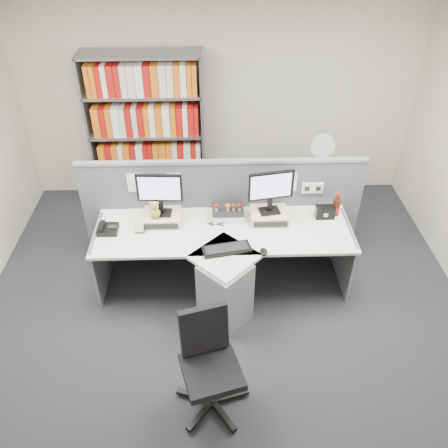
{
  "coord_description": "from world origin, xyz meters",
  "views": [
    {
      "loc": [
        -0.11,
        -2.86,
        3.56
      ],
      "look_at": [
        0.0,
        0.65,
        0.92
      ],
      "focal_mm": 36.96,
      "sensor_mm": 36.0,
      "label": 1
    }
  ],
  "objects_px": {
    "filing_cabinet": "(315,194)",
    "office_chair": "(209,360)",
    "speaker": "(325,212)",
    "cola_bottle": "(336,207)",
    "desk_phone": "(107,229)",
    "desk": "(224,264)",
    "keyboard": "(227,249)",
    "desk_calendar": "(139,228)",
    "monitor_left": "(160,191)",
    "monitor_right": "(271,189)",
    "desk_fan": "(322,148)",
    "mouse": "(264,252)",
    "desktop_pc": "(228,213)",
    "shelving_unit": "(148,136)"
  },
  "relations": [
    {
      "from": "cola_bottle",
      "to": "shelving_unit",
      "type": "relative_size",
      "value": 0.13
    },
    {
      "from": "keyboard",
      "to": "desk_fan",
      "type": "distance_m",
      "value": 1.92
    },
    {
      "from": "office_chair",
      "to": "monitor_right",
      "type": "bearing_deg",
      "value": 67.95
    },
    {
      "from": "keyboard",
      "to": "speaker",
      "type": "height_order",
      "value": "speaker"
    },
    {
      "from": "shelving_unit",
      "to": "mouse",
      "type": "bearing_deg",
      "value": -57.67
    },
    {
      "from": "monitor_right",
      "to": "mouse",
      "type": "bearing_deg",
      "value": -101.35
    },
    {
      "from": "monitor_right",
      "to": "mouse",
      "type": "distance_m",
      "value": 0.65
    },
    {
      "from": "cola_bottle",
      "to": "office_chair",
      "type": "relative_size",
      "value": 0.28
    },
    {
      "from": "desk",
      "to": "speaker",
      "type": "distance_m",
      "value": 1.18
    },
    {
      "from": "filing_cabinet",
      "to": "cola_bottle",
      "type": "bearing_deg",
      "value": -91.12
    },
    {
      "from": "monitor_left",
      "to": "desk_fan",
      "type": "bearing_deg",
      "value": 29.11
    },
    {
      "from": "desk_phone",
      "to": "cola_bottle",
      "type": "height_order",
      "value": "cola_bottle"
    },
    {
      "from": "desk_calendar",
      "to": "desk_phone",
      "type": "bearing_deg",
      "value": 177.58
    },
    {
      "from": "cola_bottle",
      "to": "desk_fan",
      "type": "bearing_deg",
      "value": 88.88
    },
    {
      "from": "desktop_pc",
      "to": "desk",
      "type": "bearing_deg",
      "value": -96.59
    },
    {
      "from": "keyboard",
      "to": "shelving_unit",
      "type": "distance_m",
      "value": 2.17
    },
    {
      "from": "shelving_unit",
      "to": "desk_calendar",
      "type": "bearing_deg",
      "value": -87.89
    },
    {
      "from": "monitor_left",
      "to": "monitor_right",
      "type": "bearing_deg",
      "value": 0.0
    },
    {
      "from": "monitor_left",
      "to": "desk_phone",
      "type": "xyz_separation_m",
      "value": [
        -0.54,
        -0.15,
        -0.34
      ]
    },
    {
      "from": "monitor_right",
      "to": "mouse",
      "type": "xyz_separation_m",
      "value": [
        -0.11,
        -0.54,
        -0.36
      ]
    },
    {
      "from": "monitor_left",
      "to": "desk_fan",
      "type": "distance_m",
      "value": 2.09
    },
    {
      "from": "desk",
      "to": "keyboard",
      "type": "bearing_deg",
      "value": -77.79
    },
    {
      "from": "desk_phone",
      "to": "monitor_right",
      "type": "bearing_deg",
      "value": 5.32
    },
    {
      "from": "mouse",
      "to": "speaker",
      "type": "bearing_deg",
      "value": 39.17
    },
    {
      "from": "speaker",
      "to": "desk_fan",
      "type": "bearing_deg",
      "value": 81.92
    },
    {
      "from": "filing_cabinet",
      "to": "office_chair",
      "type": "bearing_deg",
      "value": -117.75
    },
    {
      "from": "monitor_left",
      "to": "desk_phone",
      "type": "distance_m",
      "value": 0.66
    },
    {
      "from": "monitor_right",
      "to": "keyboard",
      "type": "bearing_deg",
      "value": -133.4
    },
    {
      "from": "monitor_right",
      "to": "desktop_pc",
      "type": "bearing_deg",
      "value": 170.25
    },
    {
      "from": "shelving_unit",
      "to": "desk_fan",
      "type": "relative_size",
      "value": 4.11
    },
    {
      "from": "speaker",
      "to": "monitor_left",
      "type": "bearing_deg",
      "value": -179.12
    },
    {
      "from": "monitor_left",
      "to": "desktop_pc",
      "type": "relative_size",
      "value": 1.43
    },
    {
      "from": "speaker",
      "to": "cola_bottle",
      "type": "height_order",
      "value": "cola_bottle"
    },
    {
      "from": "desktop_pc",
      "to": "cola_bottle",
      "type": "bearing_deg",
      "value": -0.12
    },
    {
      "from": "cola_bottle",
      "to": "monitor_left",
      "type": "bearing_deg",
      "value": -177.77
    },
    {
      "from": "keyboard",
      "to": "desk_calendar",
      "type": "relative_size",
      "value": 4.11
    },
    {
      "from": "desktop_pc",
      "to": "speaker",
      "type": "distance_m",
      "value": 1.01
    },
    {
      "from": "monitor_right",
      "to": "desk_phone",
      "type": "bearing_deg",
      "value": -174.68
    },
    {
      "from": "shelving_unit",
      "to": "desk",
      "type": "bearing_deg",
      "value": -64.04
    },
    {
      "from": "monitor_left",
      "to": "shelving_unit",
      "type": "xyz_separation_m",
      "value": [
        -0.28,
        1.47,
        -0.12
      ]
    },
    {
      "from": "desktop_pc",
      "to": "mouse",
      "type": "relative_size",
      "value": 2.8
    },
    {
      "from": "desk",
      "to": "speaker",
      "type": "bearing_deg",
      "value": 21.12
    },
    {
      "from": "desk",
      "to": "mouse",
      "type": "height_order",
      "value": "mouse"
    },
    {
      "from": "speaker",
      "to": "desk_fan",
      "type": "xyz_separation_m",
      "value": [
        0.14,
        0.99,
        0.22
      ]
    },
    {
      "from": "desk",
      "to": "office_chair",
      "type": "bearing_deg",
      "value": -97.64
    },
    {
      "from": "mouse",
      "to": "monitor_left",
      "type": "bearing_deg",
      "value": 151.53
    },
    {
      "from": "keyboard",
      "to": "desktop_pc",
      "type": "bearing_deg",
      "value": 86.73
    },
    {
      "from": "desk_calendar",
      "to": "desk_fan",
      "type": "xyz_separation_m",
      "value": [
        2.04,
        1.18,
        0.23
      ]
    },
    {
      "from": "shelving_unit",
      "to": "office_chair",
      "type": "height_order",
      "value": "shelving_unit"
    },
    {
      "from": "desktop_pc",
      "to": "mouse",
      "type": "distance_m",
      "value": 0.69
    }
  ]
}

